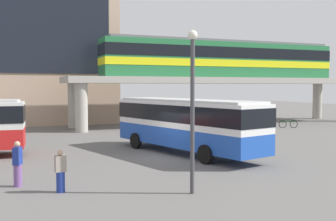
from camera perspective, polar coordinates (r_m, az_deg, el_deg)
The scene contains 13 objects.
ground_plane at distance 32.53m, azimuth -6.49°, elevation -3.68°, with size 120.00×120.00×0.00m, color #605E5B.
elevated_platform at distance 43.31m, azimuth 7.14°, elevation 3.60°, with size 31.82×5.50×4.86m.
train at distance 43.59m, azimuth 7.62°, elevation 7.10°, with size 25.72×2.96×3.84m.
bus_main at distance 24.28m, azimuth 2.51°, elevation -1.35°, with size 5.30×11.32×3.22m.
bicycle_silver at distance 42.32m, azimuth 13.30°, elevation -1.61°, with size 1.72×0.60×1.04m.
bicycle_black at distance 38.26m, azimuth 6.55°, elevation -2.07°, with size 1.79×0.17×1.04m.
bicycle_green at distance 41.22m, azimuth 16.27°, elevation -1.79°, with size 1.65×0.80×1.04m.
bicycle_orange at distance 39.98m, azimuth 9.63°, elevation -1.86°, with size 1.79×0.12×1.04m.
bicycle_brown at distance 35.57m, azimuth -4.61°, elevation -2.48°, with size 1.78×0.30×1.04m.
bicycle_red at distance 34.37m, azimuth -1.97°, elevation -2.67°, with size 1.66×0.78×1.04m.
pedestrian_at_kerb at distance 17.56m, azimuth -20.06°, elevation -7.09°, with size 0.40×0.47×1.82m.
pedestrian_walking_across at distance 16.19m, azimuth -14.63°, elevation -8.29°, with size 0.43×0.32×1.61m.
lamp_post at distance 15.18m, azimuth 3.40°, elevation 1.81°, with size 0.36×0.36×6.03m.
Camera 1 is at (-8.73, -21.08, 4.00)m, focal length 44.13 mm.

